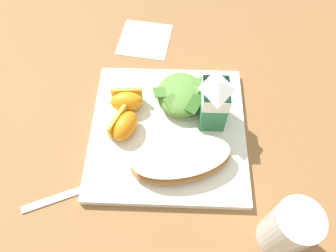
{
  "coord_description": "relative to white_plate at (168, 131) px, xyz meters",
  "views": [
    {
      "loc": [
        0.29,
        0.01,
        0.51
      ],
      "look_at": [
        0.0,
        0.0,
        0.03
      ],
      "focal_mm": 33.72,
      "sensor_mm": 36.0,
      "label": 1
    }
  ],
  "objects": [
    {
      "name": "ground",
      "position": [
        0.0,
        0.0,
        -0.01
      ],
      "size": [
        3.0,
        3.0,
        0.0
      ],
      "primitive_type": "plane",
      "color": "olive"
    },
    {
      "name": "white_plate",
      "position": [
        0.0,
        0.0,
        0.0
      ],
      "size": [
        0.28,
        0.28,
        0.02
      ],
      "primitive_type": "cube",
      "color": "white",
      "rests_on": "ground"
    },
    {
      "name": "cheesy_pizza_bread",
      "position": [
        0.07,
        0.02,
        0.03
      ],
      "size": [
        0.12,
        0.18,
        0.04
      ],
      "color": "#A87038",
      "rests_on": "white_plate"
    },
    {
      "name": "green_salad_pile",
      "position": [
        -0.06,
        0.02,
        0.03
      ],
      "size": [
        0.1,
        0.1,
        0.05
      ],
      "color": "#5B8E3D",
      "rests_on": "white_plate"
    },
    {
      "name": "milk_carton",
      "position": [
        -0.03,
        0.08,
        0.07
      ],
      "size": [
        0.06,
        0.04,
        0.11
      ],
      "color": "#2D8451",
      "rests_on": "white_plate"
    },
    {
      "name": "orange_wedge_front",
      "position": [
        -0.05,
        -0.08,
        0.03
      ],
      "size": [
        0.04,
        0.06,
        0.04
      ],
      "color": "orange",
      "rests_on": "white_plate"
    },
    {
      "name": "orange_wedge_middle",
      "position": [
        0.01,
        -0.08,
        0.03
      ],
      "size": [
        0.07,
        0.06,
        0.04
      ],
      "color": "orange",
      "rests_on": "white_plate"
    },
    {
      "name": "paper_napkin",
      "position": [
        -0.24,
        -0.06,
        -0.01
      ],
      "size": [
        0.12,
        0.12,
        0.0
      ],
      "primitive_type": "cube",
      "rotation": [
        0.0,
        0.0,
        -0.14
      ],
      "color": "white",
      "rests_on": "ground"
    },
    {
      "name": "metal_fork",
      "position": [
        0.11,
        -0.13,
        -0.01
      ],
      "size": [
        0.09,
        0.18,
        0.01
      ],
      "color": "silver",
      "rests_on": "ground"
    },
    {
      "name": "drinking_clear_cup",
      "position": [
        0.18,
        0.18,
        0.05
      ],
      "size": [
        0.06,
        0.06,
        0.11
      ],
      "primitive_type": "cylinder",
      "color": "silver",
      "rests_on": "ground"
    }
  ]
}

